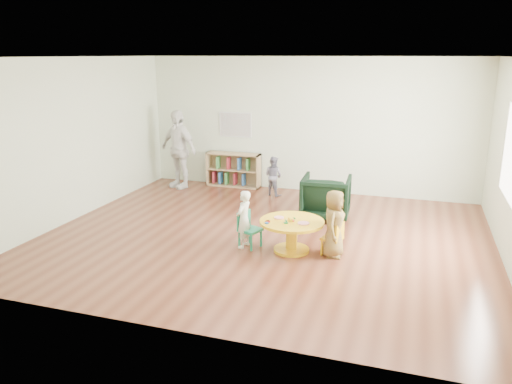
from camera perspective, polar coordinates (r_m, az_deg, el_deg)
room at (r=7.61m, az=1.22°, el=8.32°), size 7.10×7.00×2.80m
activity_table at (r=7.41m, az=4.11°, el=-4.36°), size 0.96×0.96×0.52m
kid_chair_left at (r=7.59m, az=-0.91°, el=-4.14°), size 0.38×0.38×0.55m
kid_chair_right at (r=7.36m, az=8.94°, el=-5.18°), size 0.33×0.33×0.50m
bookshelf at (r=11.06m, az=-2.60°, el=2.55°), size 1.20×0.30×0.75m
alphabet_poster at (r=10.99m, az=-2.37°, el=7.69°), size 0.74×0.01×0.54m
armchair at (r=8.95m, az=7.99°, el=-0.58°), size 0.88×0.90×0.77m
child_left at (r=7.51m, az=-1.41°, el=-3.13°), size 0.26×0.35×0.89m
child_right at (r=7.25m, az=8.91°, el=-3.59°), size 0.33×0.49×0.99m
toddler at (r=10.31m, az=2.00°, el=1.85°), size 0.48×0.43×0.82m
adult_caretaker at (r=10.97m, az=-8.87°, el=4.86°), size 1.08×0.74×1.70m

